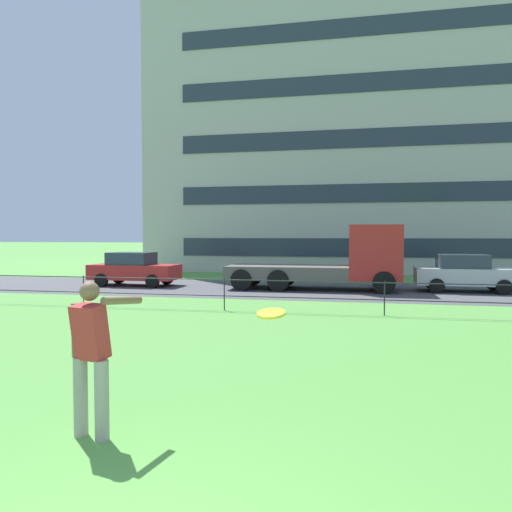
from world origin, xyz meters
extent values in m
cube|color=#4C4C51|center=(0.00, 18.06, 0.00)|extent=(80.00, 6.94, 0.01)
cylinder|color=#232328|center=(-7.19, 11.95, 0.50)|extent=(0.04, 0.04, 1.00)
cylinder|color=#232328|center=(-2.40, 11.95, 0.50)|extent=(0.04, 0.04, 1.00)
cylinder|color=#232328|center=(2.40, 11.95, 0.50)|extent=(0.04, 0.04, 1.00)
cylinder|color=#232328|center=(0.00, 11.95, 0.45)|extent=(33.57, 0.03, 0.03)
cylinder|color=#232328|center=(0.00, 11.95, 0.95)|extent=(33.57, 0.03, 0.03)
cylinder|color=gray|center=(-1.51, 2.52, 0.46)|extent=(0.16, 0.16, 0.91)
cylinder|color=gray|center=(-1.20, 2.44, 0.46)|extent=(0.16, 0.16, 0.91)
cube|color=#B22D2D|center=(-1.36, 2.48, 1.22)|extent=(0.42, 0.39, 0.65)
sphere|color=brown|center=(-1.36, 2.48, 1.68)|extent=(0.22, 0.22, 0.22)
cylinder|color=brown|center=(-1.09, 2.73, 1.55)|extent=(0.24, 0.63, 0.15)
cylinder|color=brown|center=(-1.58, 2.53, 1.22)|extent=(0.09, 0.09, 0.62)
cylinder|color=yellow|center=(0.81, 1.96, 1.59)|extent=(0.33, 0.33, 0.07)
cube|color=red|center=(-8.42, 18.28, 0.64)|extent=(4.02, 1.75, 0.68)
cube|color=#2D3847|center=(-8.57, 18.28, 1.26)|extent=(1.92, 1.54, 0.56)
cylinder|color=black|center=(-7.17, 19.07, 0.30)|extent=(0.60, 0.21, 0.60)
cylinder|color=black|center=(-7.19, 17.45, 0.30)|extent=(0.60, 0.21, 0.60)
cylinder|color=black|center=(-9.65, 19.10, 0.30)|extent=(0.60, 0.21, 0.60)
cylinder|color=black|center=(-9.67, 17.48, 0.30)|extent=(0.60, 0.21, 0.60)
cube|color=#B22323|center=(2.35, 18.34, 1.60)|extent=(2.10, 2.30, 2.30)
cube|color=#283342|center=(3.25, 18.34, 1.94)|extent=(0.12, 1.84, 0.87)
cube|color=#56514C|center=(-1.30, 18.35, 0.73)|extent=(5.20, 2.31, 0.56)
cylinder|color=black|center=(2.67, 19.40, 0.45)|extent=(0.90, 0.30, 0.90)
cylinder|color=black|center=(2.67, 17.28, 0.45)|extent=(0.90, 0.30, 0.90)
cylinder|color=black|center=(-1.56, 19.41, 0.45)|extent=(0.90, 0.30, 0.90)
cylinder|color=black|center=(-1.56, 17.29, 0.45)|extent=(0.90, 0.30, 0.90)
cylinder|color=black|center=(-3.12, 19.41, 0.45)|extent=(0.90, 0.30, 0.90)
cylinder|color=black|center=(-3.12, 17.29, 0.45)|extent=(0.90, 0.30, 0.90)
cube|color=#B7BABF|center=(6.01, 18.75, 0.64)|extent=(4.03, 1.77, 0.68)
cube|color=#2D3847|center=(5.86, 18.76, 1.26)|extent=(1.93, 1.55, 0.56)
cylinder|color=black|center=(7.27, 19.54, 0.30)|extent=(0.60, 0.21, 0.60)
cylinder|color=black|center=(7.24, 17.92, 0.30)|extent=(0.60, 0.21, 0.60)
cylinder|color=black|center=(4.79, 19.58, 0.30)|extent=(0.60, 0.21, 0.60)
cylinder|color=black|center=(4.76, 17.97, 0.30)|extent=(0.60, 0.21, 0.60)
cube|color=#B7B2AD|center=(5.57, 34.57, 9.61)|extent=(35.09, 15.45, 19.22)
cube|color=#283342|center=(5.57, 26.82, 1.60)|extent=(29.47, 0.06, 1.10)
cube|color=#283342|center=(5.57, 26.82, 4.81)|extent=(29.47, 0.06, 1.10)
cube|color=#283342|center=(5.57, 26.82, 8.01)|extent=(29.47, 0.06, 1.10)
cube|color=#283342|center=(5.57, 26.82, 11.21)|extent=(29.47, 0.06, 1.10)
cube|color=#283342|center=(5.57, 26.82, 14.42)|extent=(29.47, 0.06, 1.10)
camera|label=1|loc=(1.59, -2.48, 2.31)|focal=34.11mm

